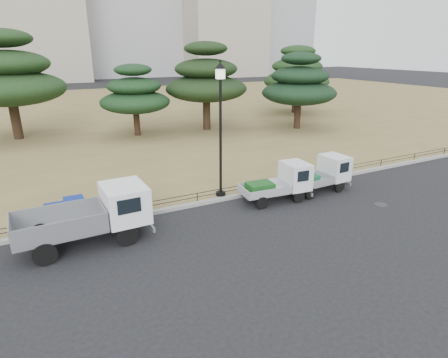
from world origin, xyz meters
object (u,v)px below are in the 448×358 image
truck_large (91,214)px  truck_kei_front (280,183)px  street_lamp (220,109)px  tarp_pile (67,213)px  truck_kei_rear (322,174)px

truck_large → truck_kei_front: 8.53m
truck_large → street_lamp: bearing=14.0°
truck_large → truck_kei_front: truck_large is taller
street_lamp → tarp_pile: street_lamp is taller
street_lamp → tarp_pile: 7.76m
truck_kei_rear → street_lamp: street_lamp is taller
truck_kei_rear → street_lamp: size_ratio=0.54×
truck_kei_front → tarp_pile: bearing=174.5°
truck_kei_front → street_lamp: size_ratio=0.55×
truck_kei_rear → tarp_pile: 11.92m
truck_kei_rear → truck_large: bearing=179.4°
truck_kei_front → tarp_pile: truck_kei_front is taller
truck_large → truck_kei_front: size_ratio=1.38×
truck_kei_front → truck_kei_rear: 2.59m
truck_kei_rear → truck_kei_front: bearing=179.4°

